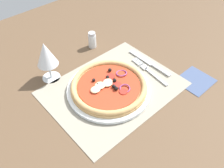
{
  "coord_description": "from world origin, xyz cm",
  "views": [
    {
      "loc": [
        -38.06,
        -41.53,
        58.28
      ],
      "look_at": [
        -0.6,
        0.0,
        2.54
      ],
      "focal_mm": 37.8,
      "sensor_mm": 36.0,
      "label": 1
    }
  ],
  "objects": [
    {
      "name": "plate",
      "position": [
        -2.0,
        0.16,
        0.97
      ],
      "size": [
        28.19,
        28.19,
        1.14
      ],
      "primitive_type": "cylinder",
      "color": "white",
      "rests_on": "placemat"
    },
    {
      "name": "fork",
      "position": [
        15.47,
        -1.86,
        0.62
      ],
      "size": [
        3.51,
        18.06,
        0.44
      ],
      "rotation": [
        0.0,
        0.0,
        1.46
      ],
      "color": "silver",
      "rests_on": "placemat"
    },
    {
      "name": "pizza",
      "position": [
        -1.99,
        0.17,
        2.63
      ],
      "size": [
        25.6,
        25.6,
        2.65
      ],
      "color": "tan",
      "rests_on": "plate"
    },
    {
      "name": "knife",
      "position": [
        19.11,
        0.77,
        0.65
      ],
      "size": [
        2.1,
        20.01,
        0.62
      ],
      "rotation": [
        0.0,
        0.0,
        1.56
      ],
      "color": "silver",
      "rests_on": "placemat"
    },
    {
      "name": "napkin",
      "position": [
        24.13,
        -16.73,
        0.18
      ],
      "size": [
        11.99,
        10.8,
        0.36
      ],
      "primitive_type": "cube",
      "rotation": [
        0.0,
        0.0,
        -0.0
      ],
      "color": "#425175",
      "rests_on": "ground_plane"
    },
    {
      "name": "placemat",
      "position": [
        0.0,
        0.0,
        0.2
      ],
      "size": [
        44.19,
        33.67,
        0.4
      ],
      "primitive_type": "cube",
      "color": "gray",
      "rests_on": "ground_plane"
    },
    {
      "name": "pepper_shaker",
      "position": [
        9.98,
        23.79,
        3.25
      ],
      "size": [
        3.2,
        3.2,
        6.7
      ],
      "color": "silver",
      "rests_on": "ground_plane"
    },
    {
      "name": "wine_glass",
      "position": [
        -12.87,
        18.98,
        10.06
      ],
      "size": [
        7.2,
        7.2,
        14.9
      ],
      "color": "silver",
      "rests_on": "ground_plane"
    },
    {
      "name": "ground_plane",
      "position": [
        0.0,
        0.0,
        -1.2
      ],
      "size": [
        190.0,
        140.0,
        2.4
      ],
      "primitive_type": "cube",
      "color": "brown"
    }
  ]
}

